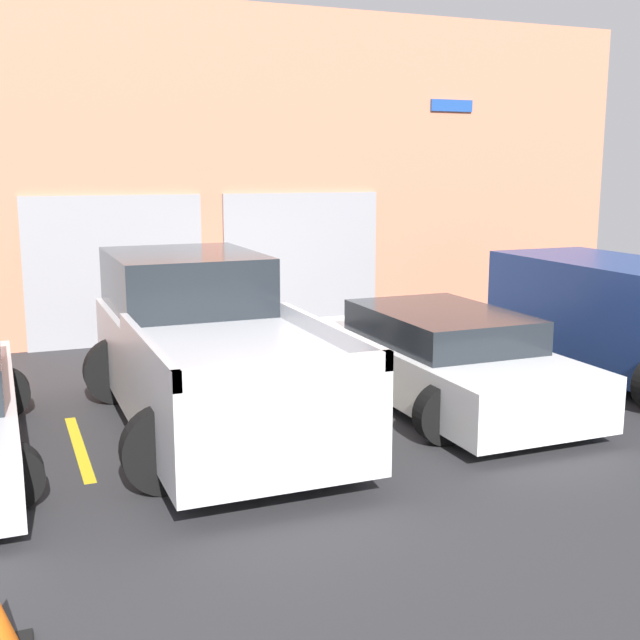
% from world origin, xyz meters
% --- Properties ---
extents(ground_plane, '(28.00, 28.00, 0.00)m').
position_xyz_m(ground_plane, '(0.00, 0.00, 0.00)').
color(ground_plane, '#2D2D30').
extents(shophouse_building, '(16.53, 0.68, 5.75)m').
position_xyz_m(shophouse_building, '(-0.00, 3.29, 2.84)').
color(shophouse_building, '#D17A5B').
rests_on(shophouse_building, ground).
extents(pickup_truck, '(2.57, 5.08, 1.92)m').
position_xyz_m(pickup_truck, '(-1.51, -1.77, 0.90)').
color(pickup_truck, silver).
rests_on(pickup_truck, ground).
extents(sedan_white, '(2.30, 4.43, 1.19)m').
position_xyz_m(sedan_white, '(1.51, -2.03, 0.58)').
color(sedan_white, white).
rests_on(sedan_white, ground).
extents(van_right, '(2.28, 4.46, 1.67)m').
position_xyz_m(van_right, '(4.54, -2.05, 0.90)').
color(van_right, navy).
rests_on(van_right, ground).
extents(parking_stripe_left, '(0.12, 2.20, 0.01)m').
position_xyz_m(parking_stripe_left, '(-3.02, -2.06, 0.00)').
color(parking_stripe_left, gold).
rests_on(parking_stripe_left, ground).
extents(parking_stripe_centre, '(0.12, 2.20, 0.01)m').
position_xyz_m(parking_stripe_centre, '(-0.00, -2.06, 0.00)').
color(parking_stripe_centre, gold).
rests_on(parking_stripe_centre, ground).
extents(parking_stripe_right, '(0.12, 2.20, 0.01)m').
position_xyz_m(parking_stripe_right, '(3.02, -2.06, 0.00)').
color(parking_stripe_right, gold).
rests_on(parking_stripe_right, ground).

